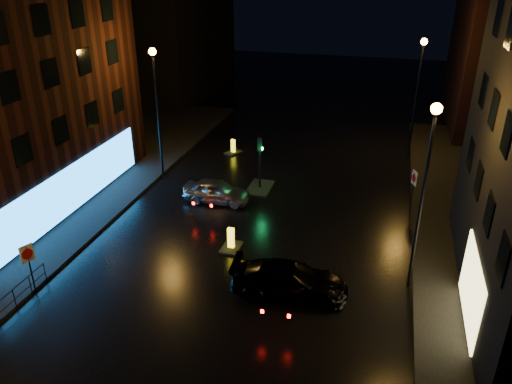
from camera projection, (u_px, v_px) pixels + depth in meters
ground at (196, 345)px, 18.97m from camera, size 120.00×120.00×0.00m
pavement_left at (23, 205)px, 29.21m from camera, size 12.00×44.00×0.15m
building_far_left at (172, 23)px, 50.11m from camera, size 8.00×16.00×14.00m
building_far_right at (509, 53)px, 40.58m from camera, size 8.00×14.00×12.00m
street_lamp_lfar at (156, 95)px, 30.55m from camera, size 0.44×0.44×8.37m
street_lamp_rnear at (426, 172)px, 19.90m from camera, size 0.44×0.44×8.37m
street_lamp_rfar at (419, 81)px, 33.79m from camera, size 0.44×0.44×8.37m
traffic_signal at (260, 182)px, 31.19m from camera, size 1.40×2.40×3.45m
silver_hatchback at (217, 191)px, 29.54m from camera, size 3.98×1.65×1.35m
dark_sedan at (290, 280)px, 21.46m from camera, size 5.18×2.44×1.46m
bollard_near at (231, 244)px, 24.98m from camera, size 0.94×1.37×1.17m
bollard_far at (233, 150)px, 36.84m from camera, size 1.25×1.45×1.07m
road_sign_left at (28, 258)px, 21.00m from camera, size 0.29×0.56×2.46m
road_sign_right at (414, 181)px, 27.99m from camera, size 0.26×0.57×2.46m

